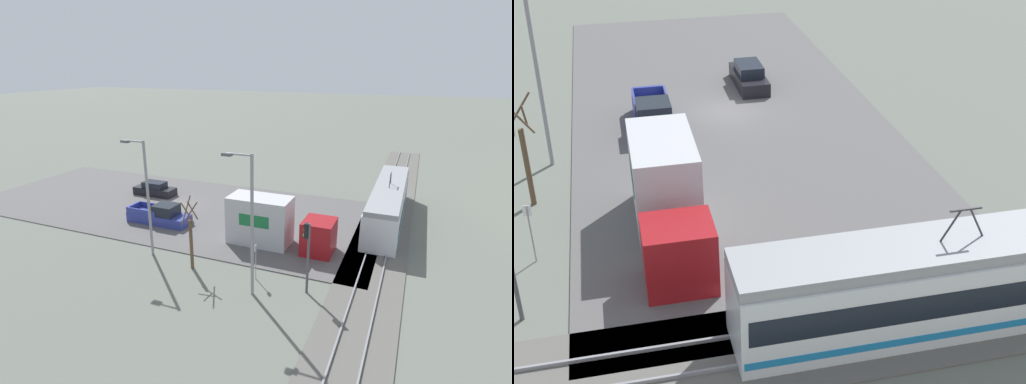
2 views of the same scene
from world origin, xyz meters
TOP-DOWN VIEW (x-y plane):
  - ground_plane at (0.00, 0.00)m, footprint 320.00×320.00m
  - road_surface at (0.00, 0.00)m, footprint 17.25×40.62m
  - rail_bed at (0.00, 20.24)m, footprint 70.99×4.40m
  - light_rail_tram at (-4.24, 20.24)m, footprint 15.26×2.76m
  - box_truck at (4.58, 12.46)m, footprint 2.62×8.35m
  - pickup_truck at (4.24, 1.52)m, footprint 1.94×5.77m
  - sedan_car_0 at (-2.18, -3.75)m, footprint 1.72×4.60m
  - street_tree at (10.24, 8.47)m, footprint 1.22×1.02m
  - street_lamp_near_crossing at (9.56, 4.40)m, footprint 0.36×1.95m
  - no_parking_sign at (9.93, 13.17)m, footprint 0.32×0.08m

SIDE VIEW (x-z plane):
  - ground_plane at x=0.00m, z-range 0.00..0.00m
  - road_surface at x=0.00m, z-range 0.00..0.08m
  - rail_bed at x=0.00m, z-range -0.06..0.16m
  - sedan_car_0 at x=-2.18m, z-range -0.05..1.42m
  - pickup_truck at x=4.24m, z-range -0.14..1.66m
  - no_parking_sign at x=9.93m, z-range 0.26..2.77m
  - light_rail_tram at x=-4.24m, z-range -0.53..3.88m
  - box_truck at x=4.58m, z-range -0.07..3.73m
  - street_tree at x=10.24m, z-range -0.23..4.97m
  - street_lamp_near_crossing at x=9.56m, z-range 0.63..9.33m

